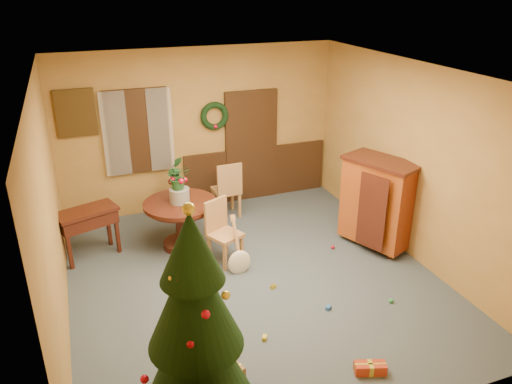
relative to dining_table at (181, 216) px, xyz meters
name	(u,v)px	position (x,y,z in m)	size (l,w,h in m)	color
room_envelope	(213,147)	(0.95, 1.43, 0.57)	(5.50, 5.50, 5.50)	#35434D
dining_table	(181,216)	(0.00, 0.00, 0.00)	(1.13, 1.13, 0.78)	black
urn	(180,195)	(0.00, 0.00, 0.35)	(0.31, 0.31, 0.22)	slate
centerpiece_plant	(178,177)	(0.00, 0.00, 0.65)	(0.35, 0.30, 0.39)	#1E4C23
chair_near	(221,229)	(0.47, -0.62, -0.02)	(0.57, 0.57, 0.98)	#A77B43
chair_far	(228,188)	(1.01, 0.78, 0.01)	(0.47, 0.47, 1.04)	#A77B43
guitar	(239,248)	(0.61, -1.04, -0.14)	(0.34, 0.16, 0.81)	#ECE3C4
plant_stand	(177,196)	(0.14, 0.94, -0.07)	(0.29, 0.29, 0.76)	black
stand_plant	(176,169)	(0.14, 0.94, 0.43)	(0.24, 0.19, 0.44)	#19471E
christmas_tree	(196,334)	(-0.62, -3.51, 0.58)	(1.15, 1.15, 2.37)	#382111
writing_desk	(87,222)	(-1.38, 0.20, 0.05)	(0.98, 0.71, 0.79)	black
sideboard	(378,201)	(2.89, -1.02, 0.23)	(0.99, 1.27, 1.45)	#5A110A
gift_b	(204,383)	(-0.47, -3.08, -0.42)	(0.29, 0.29, 0.25)	#A52F16
gift_c	(232,374)	(-0.15, -3.01, -0.48)	(0.30, 0.25, 0.14)	brown
gift_d	(370,368)	(1.29, -3.44, -0.49)	(0.37, 0.24, 0.12)	#A52F16
toy_a	(328,308)	(1.40, -2.28, -0.52)	(0.08, 0.05, 0.05)	#2555A2
toy_b	(391,301)	(2.24, -2.45, -0.52)	(0.06, 0.06, 0.06)	green
toy_c	(265,338)	(0.41, -2.54, -0.52)	(0.08, 0.05, 0.05)	gold
toy_d	(333,247)	(2.21, -0.91, -0.52)	(0.06, 0.06, 0.06)	red
toy_e	(273,287)	(0.91, -1.59, -0.52)	(0.08, 0.05, 0.05)	gold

